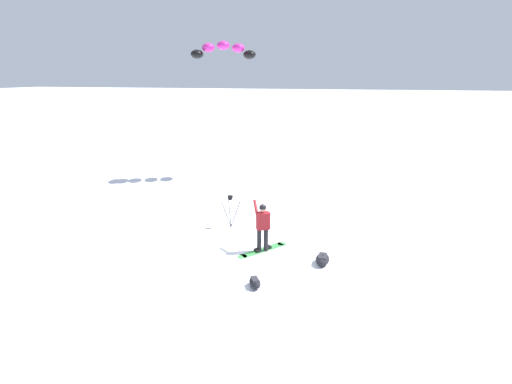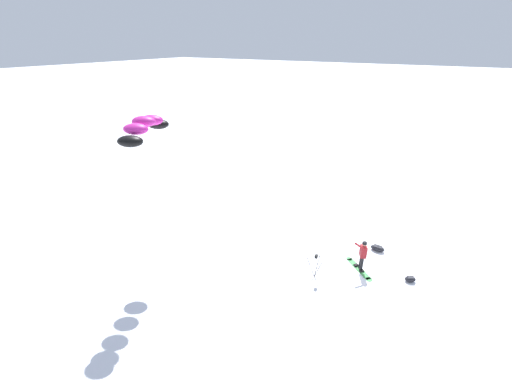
# 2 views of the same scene
# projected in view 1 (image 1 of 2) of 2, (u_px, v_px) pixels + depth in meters

# --- Properties ---
(ground_plane) EXTENTS (300.00, 300.00, 0.00)m
(ground_plane) POSITION_uv_depth(u_px,v_px,m) (257.00, 255.00, 11.90)
(ground_plane) COLOR white
(snowboarder) EXTENTS (0.59, 0.64, 1.62)m
(snowboarder) POSITION_uv_depth(u_px,v_px,m) (263.00, 223.00, 11.90)
(snowboarder) COLOR black
(snowboarder) RESTS_ON ground_plane
(snowboard) EXTENTS (1.50, 1.31, 0.10)m
(snowboard) POSITION_uv_depth(u_px,v_px,m) (263.00, 250.00, 12.23)
(snowboard) COLOR #3F994C
(snowboard) RESTS_ON ground_plane
(traction_kite) EXTENTS (2.29, 3.45, 0.87)m
(traction_kite) POSITION_uv_depth(u_px,v_px,m) (223.00, 50.00, 19.21)
(traction_kite) COLOR black
(gear_bag_large) EXTENTS (0.56, 0.49, 0.26)m
(gear_bag_large) POSITION_uv_depth(u_px,v_px,m) (255.00, 282.00, 10.07)
(gear_bag_large) COLOR black
(gear_bag_large) RESTS_ON ground_plane
(camera_tripod) EXTENTS (0.71, 0.64, 1.24)m
(camera_tripod) POSITION_uv_depth(u_px,v_px,m) (230.00, 205.00, 13.86)
(camera_tripod) COLOR #262628
(camera_tripod) RESTS_ON ground_plane
(gear_bag_small) EXTENTS (0.70, 0.43, 0.29)m
(gear_bag_small) POSITION_uv_depth(u_px,v_px,m) (322.00, 259.00, 11.31)
(gear_bag_small) COLOR black
(gear_bag_small) RESTS_ON ground_plane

